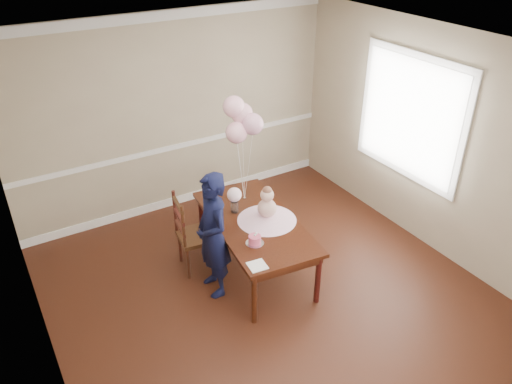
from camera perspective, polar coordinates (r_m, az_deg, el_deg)
name	(u,v)px	position (r m, az deg, el deg)	size (l,w,h in m)	color
floor	(277,302)	(5.62, 2.39, -12.47)	(4.50, 5.00, 0.00)	black
ceiling	(284,57)	(4.28, 3.18, 15.18)	(4.50, 5.00, 0.02)	white
wall_back	(177,115)	(6.82, -9.04, 8.70)	(4.50, 0.02, 2.70)	tan
wall_front	(512,381)	(3.50, 27.20, -18.70)	(4.50, 0.02, 2.70)	tan
wall_left	(34,274)	(4.21, -24.08, -8.59)	(0.02, 5.00, 2.70)	tan
wall_right	(441,146)	(6.22, 20.39, 4.95)	(0.02, 5.00, 2.70)	tan
chair_rail_trim	(180,146)	(6.98, -8.71, 5.24)	(4.50, 0.02, 0.07)	white
crown_molding	(169,15)	(6.46, -9.95, 19.28)	(4.50, 0.02, 0.12)	silver
baseboard_trim	(184,198)	(7.37, -8.22, -0.69)	(4.50, 0.02, 0.12)	white
window_frame	(410,117)	(6.42, 17.23, 8.24)	(0.02, 1.66, 1.56)	white
window_blinds	(409,117)	(6.40, 17.12, 8.21)	(0.01, 1.50, 1.40)	white
dining_table_top	(255,222)	(5.70, -0.17, -3.48)	(0.89, 1.79, 0.04)	black
table_apron	(255,227)	(5.74, -0.17, -4.03)	(0.80, 1.70, 0.09)	black
table_leg_fl	(254,299)	(5.19, -0.20, -12.11)	(0.06, 0.06, 0.62)	black
table_leg_fr	(318,279)	(5.46, 7.09, -9.83)	(0.06, 0.06, 0.62)	black
table_leg_bl	(201,218)	(6.41, -6.26, -3.01)	(0.06, 0.06, 0.62)	black
table_leg_br	(255,206)	(6.64, -0.13, -1.56)	(0.06, 0.06, 0.62)	black
baby_skirt	(267,217)	(5.67, 1.25, -2.83)	(0.68, 0.68, 0.09)	#EAACC9
baby_torso	(267,208)	(5.61, 1.26, -1.84)	(0.21, 0.21, 0.21)	pink
baby_head	(267,195)	(5.52, 1.28, -0.35)	(0.15, 0.15, 0.15)	beige
baby_hair	(267,191)	(5.50, 1.29, 0.13)	(0.11, 0.11, 0.11)	brown
cake_platter	(255,243)	(5.32, -0.14, -5.87)	(0.20, 0.20, 0.01)	silver
birthday_cake	(255,239)	(5.29, -0.14, -5.45)	(0.13, 0.13, 0.09)	#D64367
cake_flower_a	(255,235)	(5.26, -0.14, -4.93)	(0.03, 0.03, 0.03)	silver
cake_flower_b	(256,233)	(5.28, 0.04, -4.76)	(0.03, 0.03, 0.03)	white
rose_vase_near	(235,207)	(5.81, -2.46, -1.68)	(0.09, 0.09, 0.14)	silver
roses_near	(234,195)	(5.73, -2.50, -0.31)	(0.17, 0.17, 0.17)	#FBD3DD
napkin	(257,266)	(5.02, 0.15, -8.42)	(0.18, 0.18, 0.01)	white
balloon_weight	(245,198)	(6.09, -1.30, -0.71)	(0.04, 0.04, 0.02)	white
balloon_a	(236,133)	(5.66, -2.24, 6.80)	(0.25, 0.25, 0.25)	#FFB4C9
balloon_b	(253,124)	(5.65, -0.40, 7.77)	(0.25, 0.25, 0.25)	#DF9EBE
balloon_c	(242,114)	(5.70, -1.62, 8.95)	(0.25, 0.25, 0.25)	#E7A4B9
balloon_d	(234,107)	(5.66, -2.55, 9.71)	(0.25, 0.25, 0.25)	#FFB4CC
balloon_ribbon_a	(241,172)	(5.89, -1.74, 2.33)	(0.00, 0.00, 0.75)	white
balloon_ribbon_b	(248,168)	(5.88, -0.87, 2.79)	(0.00, 0.00, 0.84)	white
balloon_ribbon_c	(243,163)	(5.91, -1.45, 3.38)	(0.00, 0.00, 0.93)	white
balloon_ribbon_d	(240,160)	(5.88, -1.89, 3.72)	(0.00, 0.00, 1.02)	silver
dining_chair_seat	(197,236)	(5.88, -6.73, -4.98)	(0.43, 0.43, 0.05)	#391F0F
chair_leg_fl	(188,264)	(5.85, -7.73, -8.10)	(0.04, 0.04, 0.42)	black
chair_leg_fr	(217,256)	(5.92, -4.46, -7.32)	(0.04, 0.04, 0.42)	#39190F
chair_leg_bl	(180,247)	(6.12, -8.67, -6.22)	(0.04, 0.04, 0.42)	#34140E
chair_leg_br	(208,240)	(6.19, -5.55, -5.50)	(0.04, 0.04, 0.42)	#3D1510
chair_back_post_l	(184,227)	(5.54, -8.28, -4.00)	(0.04, 0.04, 0.54)	#3C1E10
chair_back_post_r	(175,211)	(5.83, -9.24, -2.21)	(0.04, 0.04, 0.54)	#39140F
chair_slat_low	(180,228)	(5.75, -8.68, -4.06)	(0.03, 0.39, 0.05)	#38160F
chair_slat_mid	(179,216)	(5.66, -8.80, -2.75)	(0.03, 0.39, 0.05)	#3D1310
chair_slat_top	(178,204)	(5.58, -8.92, -1.41)	(0.03, 0.39, 0.05)	#351E0E
woman	(213,236)	(5.35, -4.96, -4.99)	(0.53, 0.36, 1.46)	black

